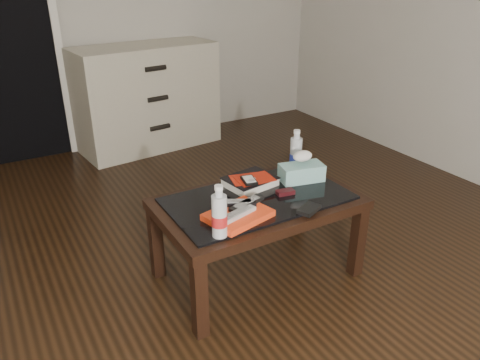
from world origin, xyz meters
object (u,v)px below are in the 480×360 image
object	(u,v)px
water_bottle_right	(296,150)
tissue_box	(302,172)
textbook	(250,182)
coffee_table	(258,209)
dresser	(147,97)
water_bottle_left	(219,211)

from	to	relation	value
water_bottle_right	tissue_box	xyz separation A→B (m)	(-0.05, -0.13, -0.07)
textbook	tissue_box	distance (m)	0.29
coffee_table	water_bottle_right	distance (m)	0.45
dresser	tissue_box	xyz separation A→B (m)	(0.11, -2.08, 0.06)
water_bottle_left	water_bottle_right	bearing A→B (deg)	30.05
water_bottle_left	tissue_box	xyz separation A→B (m)	(0.64, 0.28, -0.07)
dresser	textbook	world-z (taller)	dresser
textbook	water_bottle_left	distance (m)	0.52
coffee_table	tissue_box	xyz separation A→B (m)	(0.31, 0.06, 0.11)
dresser	textbook	bearing A→B (deg)	-100.84
textbook	tissue_box	bearing A→B (deg)	-25.29
water_bottle_right	tissue_box	world-z (taller)	water_bottle_right
tissue_box	textbook	bearing A→B (deg)	175.89
dresser	water_bottle_right	size ratio (longest dim) A/B	5.24
dresser	water_bottle_left	bearing A→B (deg)	-108.95
coffee_table	water_bottle_left	distance (m)	0.44
water_bottle_right	tissue_box	size ratio (longest dim) A/B	1.03
water_bottle_right	tissue_box	distance (m)	0.15
coffee_table	dresser	xyz separation A→B (m)	(0.20, 2.14, 0.05)
coffee_table	dresser	distance (m)	2.15
dresser	tissue_box	bearing A→B (deg)	-93.16
dresser	water_bottle_right	xyz separation A→B (m)	(0.16, -1.96, 0.13)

